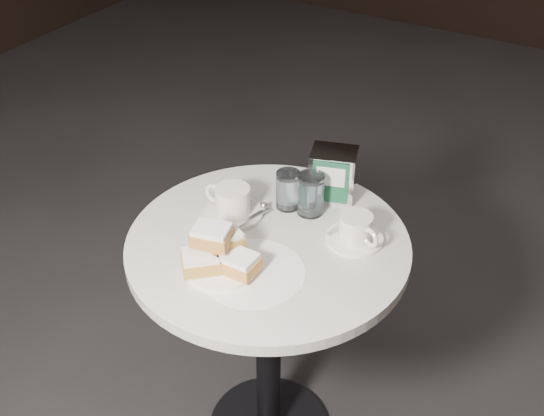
{
  "coord_description": "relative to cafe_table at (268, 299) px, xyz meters",
  "views": [
    {
      "loc": [
        0.67,
        -1.13,
        1.78
      ],
      "look_at": [
        0.0,
        0.02,
        0.83
      ],
      "focal_mm": 45.0,
      "sensor_mm": 36.0,
      "label": 1
    }
  ],
  "objects": [
    {
      "name": "sugar_spill",
      "position": [
        0.03,
        -0.12,
        0.2
      ],
      "size": [
        0.29,
        0.29,
        0.0
      ],
      "primitive_type": "cylinder",
      "rotation": [
        0.0,
        0.0,
        -0.21
      ],
      "color": "white",
      "rests_on": "cafe_table"
    },
    {
      "name": "coffee_cup_left",
      "position": [
        -0.13,
        0.05,
        0.23
      ],
      "size": [
        0.17,
        0.16,
        0.08
      ],
      "rotation": [
        0.0,
        0.0,
        -0.02
      ],
      "color": "silver",
      "rests_on": "cafe_table"
    },
    {
      "name": "water_glass_left",
      "position": [
        -0.03,
        0.15,
        0.25
      ],
      "size": [
        0.08,
        0.08,
        0.1
      ],
      "rotation": [
        0.0,
        0.0,
        -0.31
      ],
      "color": "white",
      "rests_on": "cafe_table"
    },
    {
      "name": "coffee_cup_right",
      "position": [
        0.18,
        0.11,
        0.23
      ],
      "size": [
        0.19,
        0.19,
        0.07
      ],
      "rotation": [
        0.0,
        0.0,
        -0.42
      ],
      "color": "white",
      "rests_on": "cafe_table"
    },
    {
      "name": "water_glass_right",
      "position": [
        0.03,
        0.16,
        0.25
      ],
      "size": [
        0.08,
        0.08,
        0.11
      ],
      "rotation": [
        0.0,
        0.0,
        -0.1
      ],
      "color": "silver",
      "rests_on": "cafe_table"
    },
    {
      "name": "beignet_plate",
      "position": [
        -0.04,
        -0.15,
        0.24
      ],
      "size": [
        0.23,
        0.23,
        0.11
      ],
      "rotation": [
        0.0,
        0.0,
        0.42
      ],
      "color": "white",
      "rests_on": "cafe_table"
    },
    {
      "name": "cafe_table",
      "position": [
        0.0,
        0.0,
        0.0
      ],
      "size": [
        0.7,
        0.7,
        0.74
      ],
      "color": "black",
      "rests_on": "ground"
    },
    {
      "name": "napkin_dispenser",
      "position": [
        0.05,
        0.25,
        0.27
      ],
      "size": [
        0.14,
        0.13,
        0.14
      ],
      "rotation": [
        0.0,
        0.0,
        0.31
      ],
      "color": "silver",
      "rests_on": "cafe_table"
    }
  ]
}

